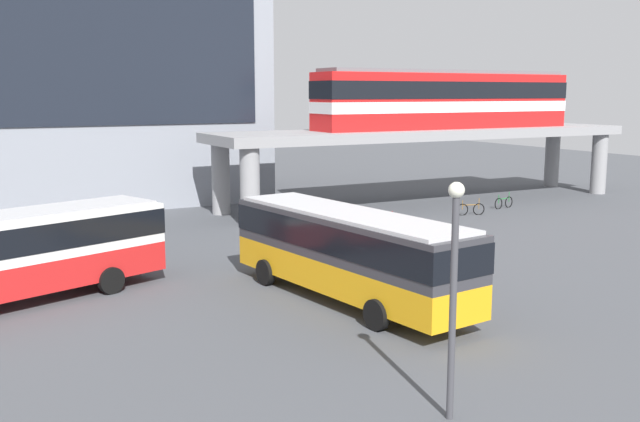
{
  "coord_description": "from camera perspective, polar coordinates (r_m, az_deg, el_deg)",
  "views": [
    {
      "loc": [
        -12.85,
        -19.89,
        7.31
      ],
      "look_at": [
        1.87,
        7.43,
        2.2
      ],
      "focal_mm": 40.44,
      "sensor_mm": 36.0,
      "label": 1
    }
  ],
  "objects": [
    {
      "name": "bicycle_green",
      "position": [
        47.51,
        14.33,
        0.65
      ],
      "size": [
        1.77,
        0.38,
        1.04
      ],
      "color": "black",
      "rests_on": "ground_plane"
    },
    {
      "name": "lamp_post",
      "position": [
        16.17,
        10.54,
        -5.34
      ],
      "size": [
        0.36,
        0.36,
        5.42
      ],
      "color": "#3F3F44",
      "rests_on": "ground_plane"
    },
    {
      "name": "train",
      "position": [
        49.2,
        9.92,
        8.75
      ],
      "size": [
        19.04,
        2.96,
        3.84
      ],
      "color": "red",
      "rests_on": "elevated_platform"
    },
    {
      "name": "pedestrian_at_kerb",
      "position": [
        33.37,
        -3.49,
        -1.94
      ],
      "size": [
        0.32,
        0.42,
        1.68
      ],
      "color": "#724C8C",
      "rests_on": "ground_plane"
    },
    {
      "name": "bicycle_blue",
      "position": [
        40.64,
        1.67,
        -0.5
      ],
      "size": [
        1.65,
        0.8,
        1.04
      ],
      "color": "black",
      "rests_on": "ground_plane"
    },
    {
      "name": "bicycle_red",
      "position": [
        38.86,
        4.99,
        -0.99
      ],
      "size": [
        1.74,
        0.54,
        1.04
      ],
      "color": "black",
      "rests_on": "ground_plane"
    },
    {
      "name": "bus_main",
      "position": [
        25.33,
        2.2,
        -2.78
      ],
      "size": [
        3.93,
        11.27,
        3.22
      ],
      "color": "orange",
      "rests_on": "ground_plane"
    },
    {
      "name": "bus_secondary",
      "position": [
        27.01,
        -23.32,
        -2.79
      ],
      "size": [
        11.26,
        6.04,
        3.22
      ],
      "color": "red",
      "rests_on": "ground_plane"
    },
    {
      "name": "elevated_platform",
      "position": [
        48.46,
        8.56,
        5.63
      ],
      "size": [
        29.93,
        6.14,
        4.95
      ],
      "color": "gray",
      "rests_on": "ground_plane"
    },
    {
      "name": "station_building",
      "position": [
        51.99,
        -22.02,
        11.58
      ],
      "size": [
        28.61,
        14.66,
        19.86
      ],
      "color": "gray",
      "rests_on": "ground_plane"
    },
    {
      "name": "ground_plane",
      "position": [
        33.35,
        -4.94,
        -3.35
      ],
      "size": [
        120.0,
        120.0,
        0.0
      ],
      "primitive_type": "plane",
      "color": "#47494F"
    },
    {
      "name": "bicycle_brown",
      "position": [
        44.39,
        11.83,
        0.14
      ],
      "size": [
        1.73,
        0.6,
        1.04
      ],
      "color": "black",
      "rests_on": "ground_plane"
    }
  ]
}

